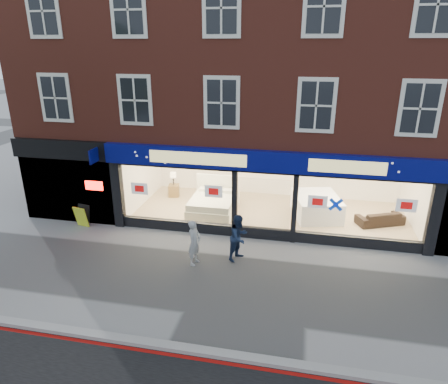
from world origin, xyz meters
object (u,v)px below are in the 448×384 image
(mattress_stack, at_px, (316,206))
(pedestrian_blue, at_px, (239,237))
(pedestrian_grey, at_px, (194,242))
(a_board, at_px, (82,216))
(display_bed, at_px, (213,203))
(sofa, at_px, (380,218))

(mattress_stack, height_order, pedestrian_blue, pedestrian_blue)
(mattress_stack, relative_size, pedestrian_grey, 1.64)
(a_board, xyz_separation_m, pedestrian_blue, (6.28, -1.22, 0.35))
(a_board, xyz_separation_m, pedestrian_grey, (4.96, -1.81, 0.33))
(display_bed, xyz_separation_m, sofa, (6.53, 0.05, -0.09))
(a_board, bearing_deg, sofa, 22.39)
(display_bed, bearing_deg, a_board, -154.59)
(sofa, distance_m, pedestrian_grey, 7.44)
(pedestrian_grey, bearing_deg, sofa, -43.69)
(display_bed, bearing_deg, mattress_stack, 4.60)
(mattress_stack, bearing_deg, sofa, -7.45)
(a_board, bearing_deg, display_bed, 36.61)
(pedestrian_blue, bearing_deg, sofa, -25.39)
(display_bed, relative_size, pedestrian_grey, 1.49)
(mattress_stack, xyz_separation_m, a_board, (-8.77, -2.59, -0.10))
(sofa, relative_size, pedestrian_grey, 1.19)
(a_board, height_order, pedestrian_blue, pedestrian_blue)
(pedestrian_grey, xyz_separation_m, pedestrian_blue, (1.32, 0.59, 0.02))
(display_bed, xyz_separation_m, mattress_stack, (4.14, 0.36, 0.07))
(sofa, distance_m, pedestrian_blue, 6.02)
(mattress_stack, height_order, sofa, mattress_stack)
(display_bed, relative_size, a_board, 2.66)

